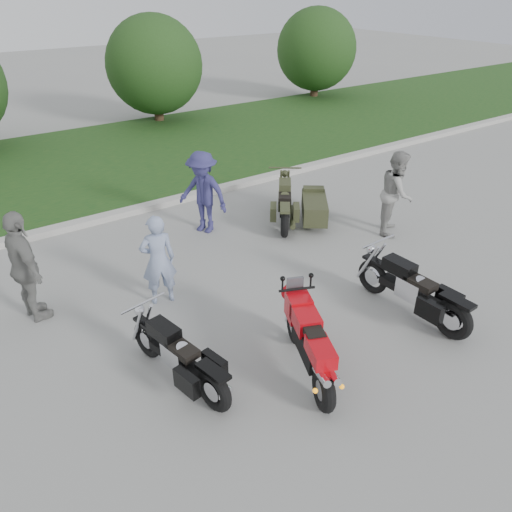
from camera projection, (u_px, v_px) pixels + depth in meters
ground at (293, 335)px, 8.12m from camera, size 80.00×80.00×0.00m
curb at (143, 208)px, 12.37m from camera, size 60.00×0.30×0.15m
grass_strip at (88, 163)px, 15.35m from camera, size 60.00×8.00×0.14m
tree_mid_right at (154, 65)px, 18.70m from camera, size 3.60×3.60×4.00m
tree_far_right at (316, 49)px, 22.68m from camera, size 3.60×3.60×4.00m
sportbike_red at (310, 342)px, 7.06m from camera, size 0.96×1.95×0.97m
cruiser_left at (182, 360)px, 6.96m from camera, size 0.61×2.14×0.83m
cruiser_right at (416, 293)px, 8.36m from camera, size 0.43×2.33×0.90m
cruiser_sidecar at (302, 207)px, 11.61m from camera, size 1.87×2.12×0.88m
person_stripe at (158, 260)px, 8.57m from camera, size 0.69×0.53×1.67m
person_grey at (397, 193)px, 10.99m from camera, size 1.15×1.12×1.87m
person_denim at (203, 193)px, 11.00m from camera, size 1.17×1.39×1.86m
person_back at (25, 267)px, 8.08m from camera, size 0.65×1.21×1.95m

